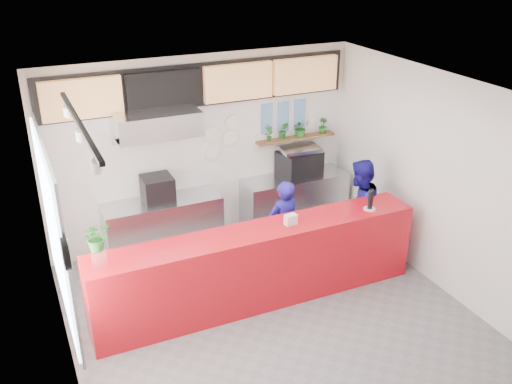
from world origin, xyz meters
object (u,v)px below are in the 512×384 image
object	(u,v)px
panini_oven	(158,189)
staff_right	(358,210)
pepper_mill	(370,199)
espresso_machine	(299,164)
staff_center	(283,227)
service_counter	(258,266)

from	to	relation	value
panini_oven	staff_right	bearing A→B (deg)	-25.15
staff_right	pepper_mill	distance (m)	0.77
espresso_machine	panini_oven	bearing A→B (deg)	171.44
staff_center	espresso_machine	bearing A→B (deg)	-134.60
staff_right	pepper_mill	size ratio (longest dim) A/B	5.56
staff_center	staff_right	bearing A→B (deg)	167.09
staff_right	espresso_machine	bearing A→B (deg)	-105.37
service_counter	espresso_machine	xyz separation A→B (m)	(1.57, 1.80, 0.57)
espresso_machine	staff_center	bearing A→B (deg)	-135.30
staff_center	staff_right	distance (m)	1.23
espresso_machine	pepper_mill	size ratio (longest dim) A/B	2.37
panini_oven	espresso_machine	xyz separation A→B (m)	(2.42, 0.00, 0.01)
staff_center	pepper_mill	world-z (taller)	staff_center
service_counter	staff_center	world-z (taller)	staff_center
espresso_machine	staff_center	xyz separation A→B (m)	(-0.90, -1.21, -0.40)
panini_oven	staff_center	distance (m)	1.98
staff_center	staff_right	world-z (taller)	staff_right
staff_center	panini_oven	bearing A→B (deg)	-46.41
panini_oven	pepper_mill	size ratio (longest dim) A/B	1.58
service_counter	pepper_mill	size ratio (longest dim) A/B	15.80
service_counter	pepper_mill	distance (m)	1.81
staff_right	pepper_mill	world-z (taller)	staff_right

